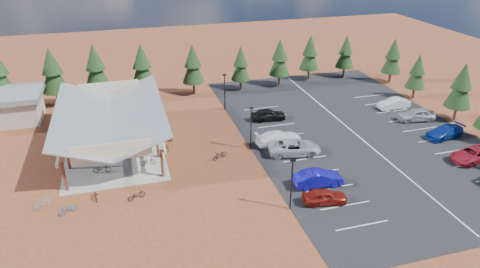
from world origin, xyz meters
TOP-DOWN VIEW (x-y plane):
  - ground at (0.00, 0.00)m, footprint 140.00×140.00m
  - asphalt_lot at (18.50, 3.00)m, footprint 27.00×44.00m
  - concrete_pad at (-10.00, 7.00)m, footprint 10.60×18.60m
  - bike_pavilion at (-10.00, 7.00)m, footprint 11.65×19.40m
  - lamp_post_0 at (5.00, -10.00)m, footprint 0.50×0.25m
  - lamp_post_1 at (5.00, 2.00)m, footprint 0.50×0.25m
  - lamp_post_2 at (5.00, 14.00)m, footprint 0.50×0.25m
  - trash_bin_0 at (-4.41, 3.81)m, footprint 0.60×0.60m
  - trash_bin_1 at (-3.54, 6.57)m, footprint 0.60×0.60m
  - pine_1 at (-17.37, 22.15)m, footprint 3.60×3.60m
  - pine_2 at (-11.70, 22.54)m, footprint 3.58×3.58m
  - pine_3 at (-5.28, 21.89)m, footprint 3.49×3.49m
  - pine_4 at (2.02, 21.32)m, footprint 3.29×3.29m
  - pine_5 at (9.31, 21.13)m, footprint 2.96×2.96m
  - pine_6 at (15.65, 21.25)m, footprint 3.24×3.24m
  - pine_7 at (21.38, 22.64)m, footprint 3.19×3.19m
  - pine_8 at (27.64, 22.26)m, footprint 3.05×3.05m
  - pine_11 at (33.12, 2.36)m, footprint 3.35×3.35m
  - pine_12 at (32.86, 10.66)m, footprint 2.85×2.85m
  - pine_13 at (33.48, 17.70)m, footprint 3.11×3.11m
  - bike_0 at (-11.36, 1.06)m, footprint 1.82×0.77m
  - bike_1 at (-13.39, 5.89)m, footprint 1.85×0.73m
  - bike_2 at (-12.28, 7.82)m, footprint 1.90×0.78m
  - bike_3 at (-12.46, 14.77)m, footprint 1.81×0.82m
  - bike_4 at (-6.68, 1.34)m, footprint 1.67×0.59m
  - bike_5 at (-7.95, 3.32)m, footprint 1.93×0.97m
  - bike_6 at (-8.13, 9.74)m, footprint 2.01×1.08m
  - bike_7 at (-7.82, 12.67)m, footprint 1.71×0.86m
  - bike_8 at (-11.90, -3.62)m, footprint 0.75×1.68m
  - bike_9 at (-16.43, -3.74)m, footprint 1.78×1.44m
  - bike_10 at (-14.26, -5.24)m, footprint 1.85×1.38m
  - bike_12 at (-8.27, -4.66)m, footprint 1.85×1.25m
  - bike_16 at (1.06, 0.65)m, footprint 1.98×1.44m
  - car_0 at (8.35, -10.07)m, footprint 4.33×2.34m
  - car_1 at (9.06, -7.21)m, footprint 4.99×2.05m
  - car_2 at (9.30, -0.56)m, footprint 6.28×3.84m
  - car_3 at (8.46, 2.14)m, footprint 5.61×2.61m
  - car_4 at (9.55, 8.93)m, footprint 4.66×2.16m
  - car_6 at (27.27, -7.27)m, footprint 5.54×3.21m
  - car_7 at (28.22, -1.73)m, footprint 5.30×2.87m
  - car_8 at (28.03, 3.46)m, footprint 5.09×2.72m
  - car_9 at (27.62, 7.80)m, footprint 4.50×1.57m

SIDE VIEW (x-z plane):
  - ground at x=0.00m, z-range 0.00..0.00m
  - asphalt_lot at x=18.50m, z-range 0.00..0.04m
  - concrete_pad at x=-10.00m, z-range 0.00..0.10m
  - bike_8 at x=-11.90m, z-range 0.00..0.85m
  - trash_bin_0 at x=-4.41m, z-range 0.00..0.90m
  - trash_bin_1 at x=-3.54m, z-range 0.00..0.90m
  - bike_12 at x=-8.27m, z-range 0.00..0.92m
  - bike_10 at x=-14.26m, z-range 0.00..0.93m
  - bike_16 at x=1.06m, z-range 0.00..0.99m
  - bike_4 at x=-6.68m, z-range 0.10..0.98m
  - bike_9 at x=-16.43m, z-range 0.00..1.09m
  - bike_0 at x=-11.36m, z-range 0.10..1.03m
  - bike_2 at x=-12.28m, z-range 0.10..1.07m
  - bike_7 at x=-7.82m, z-range 0.10..1.09m
  - bike_6 at x=-8.13m, z-range 0.10..1.10m
  - bike_3 at x=-12.46m, z-range 0.10..1.15m
  - bike_1 at x=-13.39m, z-range 0.10..1.18m
  - bike_5 at x=-7.95m, z-range 0.10..1.22m
  - car_0 at x=8.35m, z-range 0.04..1.44m
  - car_6 at x=27.27m, z-range 0.04..1.49m
  - car_7 at x=28.22m, z-range 0.04..1.50m
  - car_9 at x=27.62m, z-range 0.04..1.52m
  - car_4 at x=9.55m, z-range 0.04..1.58m
  - car_3 at x=8.46m, z-range 0.04..1.63m
  - car_1 at x=9.06m, z-range 0.04..1.65m
  - car_2 at x=9.30m, z-range 0.04..1.67m
  - car_8 at x=28.03m, z-range 0.04..1.69m
  - lamp_post_0 at x=5.00m, z-range 0.41..5.55m
  - lamp_post_1 at x=5.00m, z-range 0.41..5.55m
  - lamp_post_2 at x=5.00m, z-range 0.41..5.55m
  - bike_pavilion at x=-10.00m, z-range 1.34..6.31m
  - pine_12 at x=32.86m, z-range 0.73..7.37m
  - pine_5 at x=9.31m, z-range 0.76..7.66m
  - pine_8 at x=27.64m, z-range 0.78..7.88m
  - pine_13 at x=33.48m, z-range 0.80..8.04m
  - pine_7 at x=21.38m, z-range 0.82..8.26m
  - pine_6 at x=15.65m, z-range 0.83..8.38m
  - pine_4 at x=2.02m, z-range 0.85..8.52m
  - pine_11 at x=33.12m, z-range 0.86..8.66m
  - pine_3 at x=-5.28m, z-range 0.90..9.02m
  - pine_2 at x=-11.70m, z-range 0.92..9.26m
  - pine_1 at x=-17.37m, z-range 0.93..9.32m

